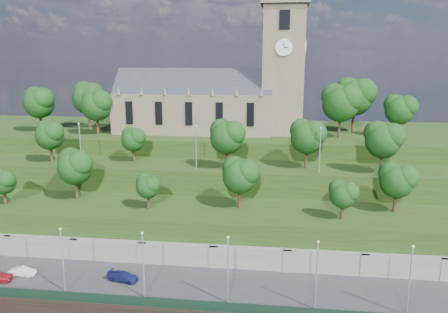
# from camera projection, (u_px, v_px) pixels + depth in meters

# --- Properties ---
(promenade) EXTENTS (160.00, 12.00, 2.00)m
(promenade) POSITION_uv_depth(u_px,v_px,m) (169.00, 291.00, 55.51)
(promenade) COLOR #2D2D30
(promenade) RESTS_ON ground
(fence) EXTENTS (160.00, 0.10, 1.20)m
(fence) POSITION_uv_depth(u_px,v_px,m) (157.00, 302.00, 49.93)
(fence) COLOR black
(fence) RESTS_ON promenade
(retaining_wall) EXTENTS (160.00, 2.10, 5.00)m
(retaining_wall) POSITION_uv_depth(u_px,v_px,m) (179.00, 259.00, 60.97)
(retaining_wall) COLOR slate
(retaining_wall) RESTS_ON ground
(embankment_lower) EXTENTS (160.00, 12.00, 8.00)m
(embankment_lower) POSITION_uv_depth(u_px,v_px,m) (187.00, 233.00, 66.48)
(embankment_lower) COLOR #1D3511
(embankment_lower) RESTS_ON ground
(embankment_upper) EXTENTS (160.00, 10.00, 12.00)m
(embankment_upper) POSITION_uv_depth(u_px,v_px,m) (200.00, 198.00, 76.70)
(embankment_upper) COLOR #1D3511
(embankment_upper) RESTS_ON ground
(hilltop) EXTENTS (160.00, 32.00, 15.00)m
(hilltop) POSITION_uv_depth(u_px,v_px,m) (217.00, 162.00, 96.71)
(hilltop) COLOR #1D3511
(hilltop) RESTS_ON ground
(church) EXTENTS (38.60, 12.35, 27.60)m
(church) POSITION_uv_depth(u_px,v_px,m) (217.00, 96.00, 89.46)
(church) COLOR brown
(church) RESTS_ON hilltop
(trees_lower) EXTENTS (63.28, 8.63, 8.22)m
(trees_lower) POSITION_uv_depth(u_px,v_px,m) (200.00, 175.00, 65.06)
(trees_lower) COLOR #332014
(trees_lower) RESTS_ON embankment_lower
(trees_upper) EXTENTS (62.13, 7.90, 8.37)m
(trees_upper) POSITION_uv_depth(u_px,v_px,m) (240.00, 136.00, 72.36)
(trees_upper) COLOR #332014
(trees_upper) RESTS_ON embankment_upper
(trees_hilltop) EXTENTS (78.95, 16.81, 11.24)m
(trees_hilltop) POSITION_uv_depth(u_px,v_px,m) (225.00, 100.00, 88.47)
(trees_hilltop) COLOR #332014
(trees_hilltop) RESTS_ON hilltop
(lamp_posts_promenade) EXTENTS (60.36, 0.36, 8.36)m
(lamp_posts_promenade) POSITION_uv_depth(u_px,v_px,m) (143.00, 260.00, 51.10)
(lamp_posts_promenade) COLOR #B2B2B7
(lamp_posts_promenade) RESTS_ON promenade
(lamp_posts_upper) EXTENTS (40.36, 0.36, 7.40)m
(lamp_posts_upper) POSITION_uv_depth(u_px,v_px,m) (196.00, 144.00, 71.55)
(lamp_posts_upper) COLOR #B2B2B7
(lamp_posts_upper) RESTS_ON embankment_upper
(car_middle) EXTENTS (3.51, 1.31, 1.14)m
(car_middle) POSITION_uv_depth(u_px,v_px,m) (23.00, 271.00, 57.31)
(car_middle) COLOR silver
(car_middle) RESTS_ON promenade
(car_right) EXTENTS (4.35, 2.44, 1.19)m
(car_right) POSITION_uv_depth(u_px,v_px,m) (123.00, 276.00, 55.94)
(car_right) COLOR #161B4F
(car_right) RESTS_ON promenade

